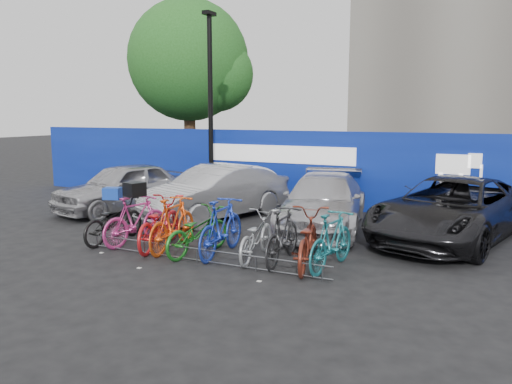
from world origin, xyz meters
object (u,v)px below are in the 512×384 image
Objects in this scene: bike_7 at (282,236)px; bike_8 at (307,239)px; lamppost at (210,103)px; car_2 at (324,202)px; car_3 at (452,209)px; car_1 at (216,192)px; bike_0 at (114,221)px; bike_5 at (221,227)px; bike_1 at (136,220)px; bike_6 at (256,236)px; bike_4 at (198,231)px; bike_2 at (159,223)px; tree at (194,63)px; bike_3 at (173,224)px; car_0 at (123,187)px; bike_rack at (197,254)px; bike_9 at (332,241)px.

bike_8 is at bearing 174.05° from bike_7.
car_2 is at bearing -24.52° from lamppost.
car_1 is at bearing -161.82° from car_3.
bike_5 is at bearing -178.26° from bike_0.
bike_6 is at bearing -167.98° from bike_1.
bike_4 is (2.30, -0.05, -0.01)m from bike_0.
car_3 is (6.15, 0.24, -0.02)m from car_1.
car_2 is 2.26× the size of bike_2.
bike_6 is at bearing -107.20° from car_2.
bike_4 is 2.36m from bike_8.
car_1 reaches higher than bike_1.
car_3 is (11.18, -6.61, -4.33)m from tree.
car_3 is 5.42m from bike_5.
bike_3 is 1.05× the size of bike_7.
car_0 is at bearing -24.21° from bike_4.
tree reaches higher than bike_rack.
bike_7 reaches higher than bike_0.
bike_2 is at bearing -71.10° from lamppost.
lamppost is 7.62m from bike_7.
bike_5 reaches higher than bike_rack.
bike_3 reaches higher than bike_4.
bike_5 is (-1.14, -3.29, -0.09)m from car_2.
bike_3 is (0.40, -0.04, 0.03)m from bike_2.
bike_6 is (1.90, 0.18, -0.11)m from bike_3.
car_0 is 3.83m from bike_0.
bike_8 is at bearing -7.55° from car_0.
bike_4 is (2.90, -5.49, -2.78)m from lamppost.
bike_4 is 2.84m from bike_9.
bike_7 is at bearing -50.14° from tree.
bike_3 reaches higher than bike_7.
car_1 reaches higher than bike_3.
bike_8 is at bearing 17.88° from bike_rack.
car_1 is at bearing -95.49° from bike_2.
bike_8 is (0.51, -0.03, -0.01)m from bike_7.
bike_8 is 0.48m from bike_9.
bike_rack is 2.66× the size of bike_2.
car_1 reaches higher than bike_4.
bike_0 is 4.66m from bike_8.
lamppost reaches higher than bike_rack.
bike_3 is at bearing -0.44° from bike_6.
bike_rack is at bearing 144.35° from bike_3.
bike_0 reaches higher than bike_6.
bike_4 is (-0.30, 0.51, 0.33)m from bike_rack.
bike_1 is at bearing -30.70° from car_0.
bike_7 is at bearing -178.01° from bike_0.
bike_9 is at bearing -18.39° from car_1.
tree reaches higher than bike_7.
tree is 14.08m from bike_8.
bike_5 is (2.20, 0.03, 0.05)m from bike_1.
bike_5 is at bearing -14.90° from car_0.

